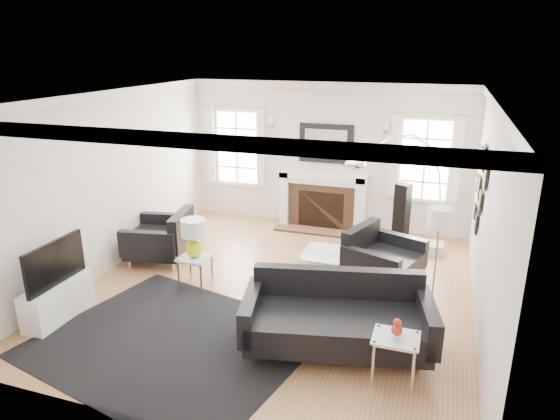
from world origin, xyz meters
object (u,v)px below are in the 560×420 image
(armchair_right, at_px, (380,259))
(arc_floor_lamp, at_px, (400,193))
(armchair_left, at_px, (162,238))
(gourd_lamp, at_px, (194,235))
(fireplace, at_px, (322,201))
(coffee_table, at_px, (328,255))
(sofa, at_px, (337,318))

(armchair_right, height_order, arc_floor_lamp, arc_floor_lamp)
(armchair_left, xyz_separation_m, arc_floor_lamp, (3.68, 1.18, 0.80))
(armchair_left, distance_m, arc_floor_lamp, 3.95)
(armchair_left, xyz_separation_m, gourd_lamp, (0.97, -0.70, 0.42))
(armchair_left, relative_size, arc_floor_lamp, 0.55)
(fireplace, xyz_separation_m, coffee_table, (0.59, -2.03, -0.23))
(sofa, relative_size, armchair_left, 1.94)
(fireplace, distance_m, coffee_table, 2.13)
(armchair_right, relative_size, gourd_lamp, 2.26)
(armchair_right, xyz_separation_m, arc_floor_lamp, (0.14, 0.91, 0.80))
(sofa, relative_size, arc_floor_lamp, 1.06)
(fireplace, distance_m, arc_floor_lamp, 2.08)
(arc_floor_lamp, bearing_deg, armchair_left, -162.20)
(gourd_lamp, distance_m, arc_floor_lamp, 3.32)
(armchair_left, bearing_deg, gourd_lamp, -35.70)
(coffee_table, xyz_separation_m, arc_floor_lamp, (0.96, 0.80, 0.88))
(sofa, height_order, arc_floor_lamp, arc_floor_lamp)
(sofa, xyz_separation_m, coffee_table, (-0.57, 1.96, -0.07))
(sofa, distance_m, arc_floor_lamp, 2.90)
(armchair_right, bearing_deg, coffee_table, 172.65)
(sofa, height_order, coffee_table, sofa)
(fireplace, bearing_deg, sofa, -73.72)
(armchair_left, height_order, arc_floor_lamp, arc_floor_lamp)
(gourd_lamp, height_order, arc_floor_lamp, arc_floor_lamp)
(coffee_table, bearing_deg, sofa, -73.76)
(armchair_right, bearing_deg, armchair_left, -175.57)
(coffee_table, xyz_separation_m, gourd_lamp, (-1.75, -1.08, 0.51))
(armchair_right, height_order, gourd_lamp, gourd_lamp)
(gourd_lamp, bearing_deg, sofa, -20.77)
(sofa, distance_m, coffee_table, 2.04)
(sofa, bearing_deg, arc_floor_lamp, 81.94)
(fireplace, height_order, coffee_table, fireplace)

